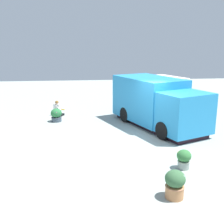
# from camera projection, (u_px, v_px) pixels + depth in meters

# --- Properties ---
(ground_plane) EXTENTS (40.00, 40.00, 0.00)m
(ground_plane) POSITION_uv_depth(u_px,v_px,m) (142.00, 138.00, 11.87)
(ground_plane) COLOR #97A199
(food_truck) EXTENTS (5.73, 3.96, 2.34)m
(food_truck) POSITION_uv_depth(u_px,v_px,m) (157.00, 104.00, 13.44)
(food_truck) COLOR #268ECE
(food_truck) RESTS_ON ground_plane
(person_customer) EXTENTS (0.63, 0.77, 0.86)m
(person_customer) POSITION_uv_depth(u_px,v_px,m) (58.00, 110.00, 15.65)
(person_customer) COLOR black
(person_customer) RESTS_ON ground_plane
(planter_flowering_near) EXTENTS (0.47, 0.47, 0.65)m
(planter_flowering_near) POSITION_uv_depth(u_px,v_px,m) (184.00, 159.00, 8.92)
(planter_flowering_near) COLOR #8C9C92
(planter_flowering_near) RESTS_ON ground_plane
(planter_flowering_far) EXTENTS (0.57, 0.57, 0.70)m
(planter_flowering_far) POSITION_uv_depth(u_px,v_px,m) (56.00, 115.00, 14.40)
(planter_flowering_far) COLOR #414F5B
(planter_flowering_far) RESTS_ON ground_plane
(planter_flowering_side) EXTENTS (0.54, 0.54, 0.78)m
(planter_flowering_side) POSITION_uv_depth(u_px,v_px,m) (175.00, 184.00, 7.20)
(planter_flowering_side) COLOR #C17F4E
(planter_flowering_side) RESTS_ON ground_plane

